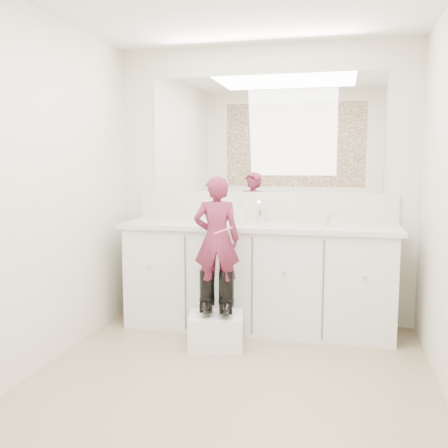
# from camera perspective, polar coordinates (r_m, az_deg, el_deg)

# --- Properties ---
(floor) EXTENTS (3.00, 3.00, 0.00)m
(floor) POSITION_cam_1_polar(r_m,az_deg,el_deg) (3.23, 0.11, -18.51)
(floor) COLOR #7E6C52
(floor) RESTS_ON ground
(wall_back) EXTENTS (2.60, 0.00, 2.60)m
(wall_back) POSITION_cam_1_polar(r_m,az_deg,el_deg) (4.40, 4.53, 4.46)
(wall_back) COLOR beige
(wall_back) RESTS_ON floor
(wall_front) EXTENTS (2.60, 0.00, 2.60)m
(wall_front) POSITION_cam_1_polar(r_m,az_deg,el_deg) (1.51, -12.81, -0.44)
(wall_front) COLOR beige
(wall_front) RESTS_ON floor
(wall_left) EXTENTS (0.00, 3.00, 3.00)m
(wall_left) POSITION_cam_1_polar(r_m,az_deg,el_deg) (3.46, -21.42, 3.33)
(wall_left) COLOR beige
(wall_left) RESTS_ON floor
(vanity_cabinet) EXTENTS (2.20, 0.55, 0.85)m
(vanity_cabinet) POSITION_cam_1_polar(r_m,az_deg,el_deg) (4.23, 3.87, -6.24)
(vanity_cabinet) COLOR silver
(vanity_cabinet) RESTS_ON floor
(countertop) EXTENTS (2.28, 0.58, 0.04)m
(countertop) POSITION_cam_1_polar(r_m,az_deg,el_deg) (4.14, 3.89, -0.28)
(countertop) COLOR beige
(countertop) RESTS_ON vanity_cabinet
(backsplash) EXTENTS (2.28, 0.03, 0.25)m
(backsplash) POSITION_cam_1_polar(r_m,az_deg,el_deg) (4.39, 4.48, 2.04)
(backsplash) COLOR beige
(backsplash) RESTS_ON countertop
(mirror) EXTENTS (2.00, 0.02, 1.00)m
(mirror) POSITION_cam_1_polar(r_m,az_deg,el_deg) (4.39, 4.57, 10.20)
(mirror) COLOR white
(mirror) RESTS_ON wall_back
(dot_panel) EXTENTS (2.00, 0.01, 1.20)m
(dot_panel) POSITION_cam_1_polar(r_m,az_deg,el_deg) (1.53, -13.12, 16.61)
(dot_panel) COLOR #472819
(dot_panel) RESTS_ON wall_front
(faucet) EXTENTS (0.08, 0.08, 0.10)m
(faucet) POSITION_cam_1_polar(r_m,az_deg,el_deg) (4.29, 4.25, 0.92)
(faucet) COLOR silver
(faucet) RESTS_ON countertop
(cup) EXTENTS (0.11, 0.11, 0.09)m
(cup) POSITION_cam_1_polar(r_m,az_deg,el_deg) (4.15, 11.45, 0.52)
(cup) COLOR beige
(cup) RESTS_ON countertop
(soap_bottle) EXTENTS (0.09, 0.09, 0.17)m
(soap_bottle) POSITION_cam_1_polar(r_m,az_deg,el_deg) (4.12, 2.01, 1.20)
(soap_bottle) COLOR silver
(soap_bottle) RESTS_ON countertop
(step_stool) EXTENTS (0.46, 0.40, 0.26)m
(step_stool) POSITION_cam_1_polar(r_m,az_deg,el_deg) (3.86, -0.90, -12.10)
(step_stool) COLOR white
(step_stool) RESTS_ON floor
(boot_left) EXTENTS (0.16, 0.24, 0.33)m
(boot_left) POSITION_cam_1_polar(r_m,az_deg,el_deg) (3.82, -1.94, -7.73)
(boot_left) COLOR black
(boot_left) RESTS_ON step_stool
(boot_right) EXTENTS (0.16, 0.24, 0.33)m
(boot_right) POSITION_cam_1_polar(r_m,az_deg,el_deg) (3.78, 0.27, -7.86)
(boot_right) COLOR black
(boot_right) RESTS_ON step_stool
(toddler) EXTENTS (0.38, 0.29, 0.94)m
(toddler) POSITION_cam_1_polar(r_m,az_deg,el_deg) (3.72, -0.85, -1.74)
(toddler) COLOR #A8335F
(toddler) RESTS_ON step_stool
(toothbrush) EXTENTS (0.14, 0.04, 0.06)m
(toothbrush) POSITION_cam_1_polar(r_m,az_deg,el_deg) (3.61, -0.08, -0.75)
(toothbrush) COLOR #F8608C
(toothbrush) RESTS_ON toddler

